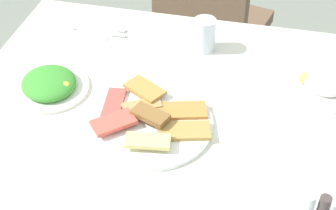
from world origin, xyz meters
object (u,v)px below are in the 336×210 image
dining_table (179,123)px  dining_chair (208,17)px  pide_platter (150,121)px  paper_napkin (100,30)px  drinking_glass (204,35)px  fork (99,31)px  salad_plate_greens (325,83)px  salad_plate_rice (50,85)px  spoon (102,26)px

dining_table → dining_chair: (-0.05, 0.82, -0.13)m
pide_platter → paper_napkin: size_ratio=2.90×
drinking_glass → fork: (-0.36, 0.01, -0.05)m
pide_platter → salad_plate_greens: salad_plate_greens is taller
salad_plate_greens → fork: (-0.74, 0.13, -0.01)m
dining_chair → pide_platter: dining_chair is taller
dining_chair → salad_plate_greens: 0.81m
salad_plate_rice → spoon: salad_plate_rice is taller
dining_table → pide_platter: 0.14m
dining_table → salad_plate_greens: bearing=23.5°
salad_plate_greens → salad_plate_rice: (-0.77, -0.19, -0.00)m
pide_platter → drinking_glass: 0.39m
salad_plate_rice → fork: size_ratio=1.19×
salad_plate_greens → paper_napkin: 0.75m
spoon → salad_plate_greens: bearing=-4.9°
pide_platter → paper_napkin: bearing=124.1°
salad_plate_greens → drinking_glass: 0.40m
pide_platter → drinking_glass: (0.08, 0.38, 0.04)m
salad_plate_greens → dining_table: bearing=-156.5°
pide_platter → fork: size_ratio=1.76×
paper_napkin → spoon: bearing=90.0°
dining_chair → dining_table: bearing=-86.8°
dining_chair → paper_napkin: 0.61m
dining_chair → spoon: size_ratio=5.16×
dining_chair → fork: size_ratio=4.71×
salad_plate_greens → drinking_glass: bearing=162.3°
pide_platter → salad_plate_greens: size_ratio=1.43×
pide_platter → salad_plate_greens: 0.53m
dining_chair → spoon: (-0.30, -0.48, 0.20)m
paper_napkin → pide_platter: bearing=-55.9°
drinking_glass → paper_napkin: bearing=174.9°
drinking_glass → paper_napkin: size_ratio=0.91×
dining_table → pide_platter: bearing=-122.7°
dining_chair → drinking_glass: bearing=-83.1°
pide_platter → salad_plate_rice: bearing=166.2°
pide_platter → paper_napkin: pide_platter is taller
dining_table → salad_plate_rice: (-0.38, -0.01, 0.09)m
dining_table → fork: 0.46m
salad_plate_rice → spoon: bearing=83.9°
salad_plate_rice → spoon: size_ratio=1.31×
salad_plate_rice → drinking_glass: bearing=37.5°
dining_chair → paper_napkin: (-0.30, -0.50, 0.20)m
dining_table → drinking_glass: drinking_glass is taller
salad_plate_greens → spoon: salad_plate_greens is taller
salad_plate_rice → dining_chair: bearing=68.2°
dining_table → salad_plate_rice: 0.39m
salad_plate_greens → salad_plate_rice: size_ratio=1.03×
salad_plate_rice → salad_plate_greens: bearing=13.5°
pide_platter → paper_napkin: (-0.28, 0.42, -0.01)m
salad_plate_greens → salad_plate_rice: bearing=-166.5°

